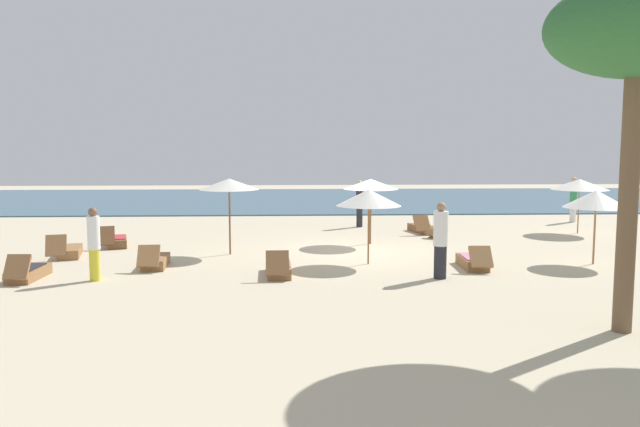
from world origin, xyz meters
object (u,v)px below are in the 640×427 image
Objects in this scene: umbrella_4 at (229,184)px; person_1 at (441,240)px; umbrella_3 at (371,184)px; lounger_4 at (28,272)px; lounger_6 at (69,251)px; palm_1 at (637,33)px; person_4 at (94,243)px; umbrella_1 at (596,199)px; lounger_3 at (279,269)px; lounger_1 at (155,261)px; umbrella_0 at (369,198)px; person_0 at (360,203)px; dog at (436,233)px; lounger_5 at (116,241)px; lounger_0 at (473,262)px; lounger_2 at (423,228)px; person_2 at (573,199)px; umbrella_2 at (580,184)px.

person_1 is at bearing -34.03° from umbrella_4.
umbrella_3 reaches higher than lounger_4.
palm_1 reaches higher than lounger_6.
person_4 is at bearing -129.20° from umbrella_4.
lounger_3 is (-8.78, -1.18, -1.65)m from umbrella_1.
umbrella_0 is at bearing 2.18° from lounger_1.
palm_1 reaches higher than person_0.
umbrella_1 is 1.21× the size of lounger_1.
lounger_4 is at bearing -151.45° from dog.
palm_1 is at bearing -40.78° from lounger_5.
umbrella_0 is at bearing -9.83° from lounger_6.
lounger_0 reaches higher than dog.
palm_1 is (12.55, -5.01, 5.10)m from lounger_4.
umbrella_0 is 1.22× the size of lounger_0.
umbrella_0 is 9.08m from lounger_6.
palm_1 is (3.83, -6.69, 3.41)m from umbrella_0.
lounger_4 is (-11.51, -7.82, 0.01)m from lounger_2.
lounger_2 reaches higher than dog.
palm_1 is 8.05× the size of dog.
dog is at bearing 29.06° from lounger_1.
umbrella_4 is 7.48m from lounger_0.
lounger_5 is (0.83, 5.09, 0.00)m from lounger_4.
dog is (6.97, 2.93, -1.94)m from umbrella_4.
person_1 is (0.99, -9.91, 0.00)m from person_0.
lounger_6 is 15.89m from palm_1.
person_4 is (-7.57, -9.79, -0.04)m from person_0.
umbrella_4 is at bearing 168.83° from umbrella_1.
lounger_4 is (-2.85, -1.45, 0.01)m from lounger_1.
umbrella_3 is 4.86m from umbrella_4.
person_2 is 8.18m from dog.
umbrella_0 reaches higher than lounger_5.
person_4 is 11.95m from dog.
umbrella_2 is at bearing 69.23° from palm_1.
lounger_2 is at bearing 176.18° from umbrella_2.
person_2 reaches higher than person_0.
lounger_2 is at bearing 55.31° from lounger_3.
lounger_4 is 0.88× the size of person_2.
umbrella_3 is 2.81× the size of dog.
lounger_4 is (-11.50, -0.97, 0.00)m from lounger_0.
umbrella_1 is at bearing -2.60° from umbrella_0.
person_0 is at bearing 34.20° from lounger_6.
lounger_1 is 0.99× the size of lounger_6.
lounger_1 is 0.90× the size of person_2.
lounger_2 is 11.02m from lounger_5.
umbrella_0 is at bearing -23.56° from umbrella_4.
umbrella_0 is 8.77m from lounger_5.
umbrella_2 is 13.28m from lounger_3.
umbrella_2 is at bearing -3.82° from lounger_2.
person_4 reaches higher than lounger_0.
umbrella_1 is at bearing -110.49° from person_2.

